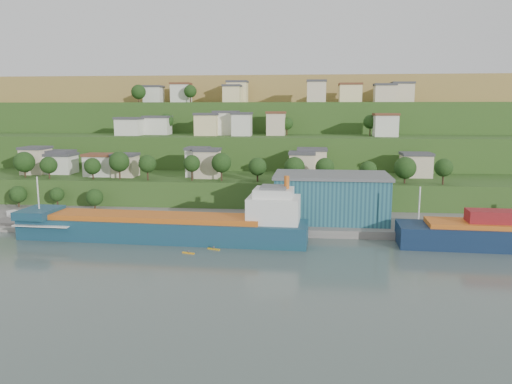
# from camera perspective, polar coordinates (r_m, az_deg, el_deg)

# --- Properties ---
(ground) EXTENTS (500.00, 500.00, 0.00)m
(ground) POSITION_cam_1_polar(r_m,az_deg,el_deg) (115.94, -7.86, -6.76)
(ground) COLOR #45534D
(ground) RESTS_ON ground
(quay) EXTENTS (220.00, 26.00, 4.00)m
(quay) POSITION_cam_1_polar(r_m,az_deg,el_deg) (140.05, 2.85, -3.85)
(quay) COLOR slate
(quay) RESTS_ON ground
(pebble_beach) EXTENTS (40.00, 18.00, 2.40)m
(pebble_beach) POSITION_cam_1_polar(r_m,az_deg,el_deg) (156.98, -25.83, -3.34)
(pebble_beach) COLOR slate
(pebble_beach) RESTS_ON ground
(hillside) EXTENTS (360.00, 210.34, 96.00)m
(hillside) POSITION_cam_1_polar(r_m,az_deg,el_deg) (279.94, 0.22, 2.88)
(hillside) COLOR #284719
(hillside) RESTS_ON ground
(cargo_ship_near) EXTENTS (72.54, 14.51, 18.53)m
(cargo_ship_near) POSITION_cam_1_polar(r_m,az_deg,el_deg) (126.01, -9.62, -4.10)
(cargo_ship_near) COLOR #14424D
(cargo_ship_near) RESTS_ON ground
(warehouse) EXTENTS (31.29, 19.48, 12.80)m
(warehouse) POSITION_cam_1_polar(r_m,az_deg,el_deg) (138.25, 8.56, -0.55)
(warehouse) COLOR #1D4557
(warehouse) RESTS_ON quay
(caravan) EXTENTS (5.92, 4.34, 2.55)m
(caravan) POSITION_cam_1_polar(r_m,az_deg,el_deg) (156.46, -25.71, -2.44)
(caravan) COLOR white
(caravan) RESTS_ON pebble_beach
(dinghy) EXTENTS (4.34, 1.71, 0.86)m
(dinghy) POSITION_cam_1_polar(r_m,az_deg,el_deg) (150.27, -23.78, -3.10)
(dinghy) COLOR silver
(dinghy) RESTS_ON pebble_beach
(kayak_orange) EXTENTS (3.01, 1.36, 0.75)m
(kayak_orange) POSITION_cam_1_polar(r_m,az_deg,el_deg) (114.43, -7.74, -6.87)
(kayak_orange) COLOR orange
(kayak_orange) RESTS_ON ground
(kayak_yellow) EXTENTS (3.12, 1.62, 0.78)m
(kayak_yellow) POSITION_cam_1_polar(r_m,az_deg,el_deg) (116.94, -4.86, -6.45)
(kayak_yellow) COLOR gold
(kayak_yellow) RESTS_ON ground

